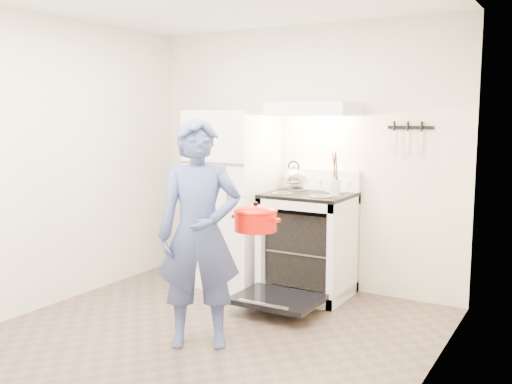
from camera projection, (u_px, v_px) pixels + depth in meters
floor at (193, 344)px, 4.16m from camera, size 3.60×3.60×0.00m
back_wall at (302, 157)px, 5.53m from camera, size 3.20×0.02×2.50m
refrigerator at (232, 198)px, 5.58m from camera, size 0.70×0.70×1.70m
stove_body at (308, 246)px, 5.25m from camera, size 0.76×0.65×0.92m
cooktop at (309, 195)px, 5.18m from camera, size 0.76×0.65×0.03m
backsplash at (322, 179)px, 5.41m from camera, size 0.76×0.07×0.20m
oven_door at (278, 299)px, 4.78m from camera, size 0.70×0.54×0.04m
oven_rack at (308, 248)px, 5.25m from camera, size 0.60×0.52×0.01m
range_hood at (313, 109)px, 5.14m from camera, size 0.76×0.50×0.12m
knife_strip at (411, 127)px, 4.95m from camera, size 0.40×0.02×0.03m
pizza_stone at (306, 246)px, 5.26m from camera, size 0.35×0.35×0.02m
tea_kettle at (294, 175)px, 5.48m from camera, size 0.22×0.18×0.27m
utensil_jar at (335, 187)px, 4.87m from camera, size 0.11×0.11×0.13m
person at (199, 234)px, 4.05m from camera, size 0.71×0.65×1.64m
dutch_oven at (256, 221)px, 4.18m from camera, size 0.39×0.32×0.25m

